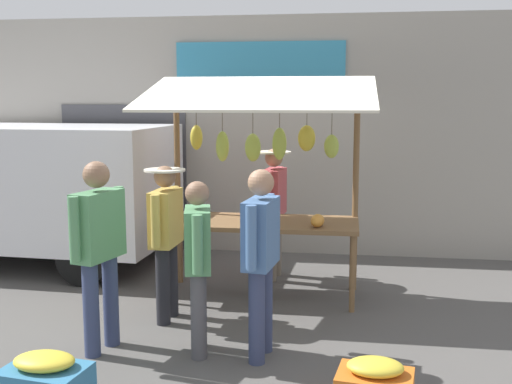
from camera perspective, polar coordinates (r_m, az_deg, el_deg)
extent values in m
plane|color=#514F4C|center=(7.27, 0.35, -9.44)|extent=(40.00, 40.00, 0.00)
cube|color=#9E998E|center=(9.11, 2.33, 5.12)|extent=(9.00, 0.25, 3.40)
cube|color=teal|center=(9.00, 0.34, 11.77)|extent=(2.40, 0.06, 0.56)
cube|color=#47474C|center=(9.58, -11.85, 1.50)|extent=(1.90, 0.04, 2.10)
cube|color=brown|center=(7.05, 0.36, -2.82)|extent=(2.20, 0.90, 0.05)
cylinder|color=brown|center=(7.01, -8.61, -6.69)|extent=(0.06, 0.06, 0.83)
cylinder|color=brown|center=(6.71, 8.78, -7.38)|extent=(0.06, 0.06, 0.83)
cylinder|color=brown|center=(7.73, -6.92, -5.21)|extent=(0.06, 0.06, 0.83)
cylinder|color=brown|center=(7.46, 8.76, -5.74)|extent=(0.06, 0.06, 0.83)
cylinder|color=brown|center=(7.60, -7.14, 0.39)|extent=(0.07, 0.07, 2.35)
cylinder|color=brown|center=(7.32, 9.05, 0.04)|extent=(0.07, 0.07, 2.35)
cylinder|color=brown|center=(7.31, 0.82, 7.81)|extent=(2.12, 0.06, 0.06)
cube|color=beige|center=(6.77, 0.19, 9.02)|extent=(2.50, 1.46, 0.39)
cylinder|color=brown|center=(7.20, 6.93, 6.47)|extent=(0.01, 0.01, 0.32)
ellipsoid|color=#B2CC4C|center=(7.21, 6.89, 4.15)|extent=(0.21, 0.19, 0.27)
cylinder|color=brown|center=(7.25, 4.66, 6.93)|extent=(0.01, 0.01, 0.21)
ellipsoid|color=yellow|center=(7.26, 4.64, 4.90)|extent=(0.24, 0.21, 0.30)
cylinder|color=brown|center=(7.28, 2.16, 6.84)|extent=(0.01, 0.01, 0.24)
ellipsoid|color=#B2CC4C|center=(7.29, 2.15, 4.40)|extent=(0.19, 0.16, 0.38)
cylinder|color=brown|center=(7.30, -0.29, 6.58)|extent=(0.01, 0.01, 0.31)
ellipsoid|color=#B2CC4C|center=(7.32, -0.29, 4.07)|extent=(0.27, 0.28, 0.33)
cylinder|color=brown|center=(7.36, -3.09, 6.68)|extent=(0.01, 0.01, 0.29)
ellipsoid|color=#B2CC4C|center=(7.38, -3.07, 4.17)|extent=(0.21, 0.21, 0.36)
cylinder|color=brown|center=(7.42, -5.47, 6.94)|extent=(0.01, 0.01, 0.22)
ellipsoid|color=yellow|center=(7.43, -5.45, 4.97)|extent=(0.19, 0.20, 0.29)
ellipsoid|color=orange|center=(6.71, 5.62, -2.61)|extent=(0.18, 0.24, 0.14)
sphere|color=#729E4C|center=(6.98, 0.50, -1.89)|extent=(0.20, 0.20, 0.20)
ellipsoid|color=gold|center=(7.02, -7.40, -2.32)|extent=(0.18, 0.21, 0.10)
cylinder|color=#726656|center=(7.99, 1.84, -4.77)|extent=(0.14, 0.14, 0.81)
cylinder|color=#726656|center=(7.74, 1.37, -5.21)|extent=(0.14, 0.14, 0.81)
cube|color=#BF4C51|center=(7.73, 1.63, -0.01)|extent=(0.28, 0.51, 0.57)
cylinder|color=#BF4C51|center=(8.02, 2.15, 0.46)|extent=(0.09, 0.09, 0.53)
cylinder|color=#BF4C51|center=(7.44, 1.07, -0.17)|extent=(0.09, 0.09, 0.53)
sphere|color=#A87A5B|center=(7.68, 1.64, 3.14)|extent=(0.22, 0.22, 0.22)
cylinder|color=beige|center=(7.68, 1.65, 3.64)|extent=(0.42, 0.42, 0.02)
cylinder|color=#232328|center=(6.36, -8.48, -8.49)|extent=(0.14, 0.14, 0.78)
cylinder|color=#232328|center=(6.59, -7.73, -7.85)|extent=(0.14, 0.14, 0.78)
cube|color=gold|center=(6.32, -8.23, -2.34)|extent=(0.24, 0.48, 0.55)
cylinder|color=gold|center=(6.04, -9.14, -2.65)|extent=(0.09, 0.09, 0.51)
cylinder|color=gold|center=(6.59, -7.40, -1.68)|extent=(0.09, 0.09, 0.51)
sphere|color=#8C664C|center=(6.25, -8.31, 1.40)|extent=(0.22, 0.22, 0.22)
cylinder|color=beige|center=(6.25, -8.32, 1.99)|extent=(0.41, 0.41, 0.02)
cylinder|color=navy|center=(5.40, 0.06, -11.32)|extent=(0.14, 0.14, 0.82)
cylinder|color=navy|center=(5.65, 0.80, -10.41)|extent=(0.14, 0.14, 0.82)
cube|color=#476B9E|center=(5.33, 0.45, -3.75)|extent=(0.28, 0.52, 0.58)
cylinder|color=#476B9E|center=(5.04, -0.45, -4.21)|extent=(0.09, 0.09, 0.53)
cylinder|color=#476B9E|center=(5.62, 1.25, -2.87)|extent=(0.09, 0.09, 0.53)
sphere|color=#A87A5B|center=(5.26, 0.45, 0.87)|extent=(0.23, 0.23, 0.23)
cylinder|color=navy|center=(5.72, -14.78, -10.32)|extent=(0.14, 0.14, 0.85)
cylinder|color=navy|center=(5.93, -13.09, -9.57)|extent=(0.14, 0.14, 0.85)
cube|color=#518C5B|center=(5.64, -14.18, -2.95)|extent=(0.34, 0.55, 0.60)
cylinder|color=#518C5B|center=(5.39, -16.23, -3.30)|extent=(0.09, 0.09, 0.55)
cylinder|color=#518C5B|center=(5.88, -12.32, -2.18)|extent=(0.09, 0.09, 0.55)
sphere|color=#8C664C|center=(5.57, -14.35, 1.55)|extent=(0.23, 0.23, 0.23)
cylinder|color=#4C4C51|center=(5.53, -5.24, -11.19)|extent=(0.14, 0.14, 0.76)
cylinder|color=#4C4C51|center=(5.77, -5.22, -10.35)|extent=(0.14, 0.14, 0.76)
cube|color=#518C5B|center=(5.47, -5.32, -4.31)|extent=(0.32, 0.50, 0.54)
cylinder|color=#518C5B|center=(5.18, -5.36, -4.79)|extent=(0.09, 0.09, 0.50)
cylinder|color=#518C5B|center=(5.75, -5.29, -3.46)|extent=(0.09, 0.09, 0.50)
sphere|color=#8C664C|center=(5.39, -5.38, -0.12)|extent=(0.21, 0.21, 0.21)
cube|color=silver|center=(9.16, -21.70, 0.79)|extent=(4.48, 2.05, 1.55)
cylinder|color=black|center=(7.85, -15.43, -5.87)|extent=(0.67, 0.21, 0.66)
cylinder|color=black|center=(9.33, -10.87, -3.45)|extent=(0.67, 0.21, 0.66)
ellipsoid|color=yellow|center=(4.87, -18.74, -14.38)|extent=(0.45, 0.31, 0.12)
ellipsoid|color=yellow|center=(4.74, 10.81, -15.37)|extent=(0.41, 0.30, 0.12)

